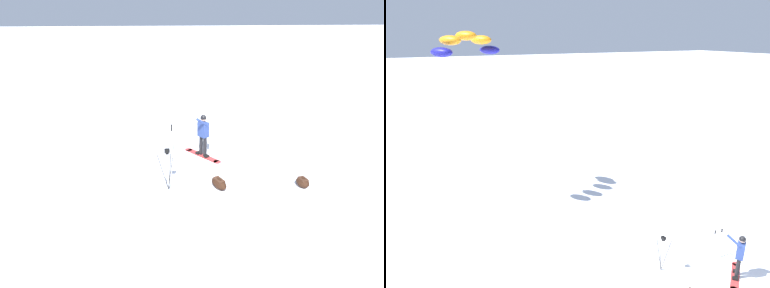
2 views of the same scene
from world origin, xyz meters
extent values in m
plane|color=white|center=(0.00, 0.00, 0.00)|extent=(300.00, 300.00, 0.00)
cylinder|color=black|center=(0.70, 0.46, 0.41)|extent=(0.14, 0.14, 0.83)
cylinder|color=black|center=(0.89, 0.58, 0.41)|extent=(0.14, 0.14, 0.83)
cube|color=navy|center=(0.79, 0.52, 1.12)|extent=(0.48, 0.44, 0.59)
sphere|color=tan|center=(0.79, 0.52, 1.56)|extent=(0.22, 0.22, 0.22)
sphere|color=black|center=(0.79, 0.52, 1.59)|extent=(0.24, 0.24, 0.24)
cylinder|color=navy|center=(0.51, 0.63, 1.53)|extent=(0.37, 0.49, 0.41)
cylinder|color=navy|center=(0.97, 0.61, 1.12)|extent=(0.09, 0.09, 0.59)
cube|color=#B23333|center=(0.76, 0.55, 0.01)|extent=(1.41, 1.18, 0.02)
cylinder|color=#B23333|center=(0.14, 0.07, 0.01)|extent=(0.29, 0.29, 0.02)
cylinder|color=#B23333|center=(1.37, 1.02, 0.01)|extent=(0.29, 0.29, 0.02)
cube|color=black|center=(0.58, 0.41, 0.06)|extent=(0.23, 0.24, 0.08)
cube|color=black|center=(0.93, 0.68, 0.06)|extent=(0.23, 0.24, 0.08)
ellipsoid|color=black|center=(-1.92, -2.31, 0.16)|extent=(0.55, 0.43, 0.32)
cube|color=#402618|center=(-1.92, -2.31, 0.27)|extent=(0.33, 0.26, 0.08)
cylinder|color=#262628|center=(-1.51, 2.20, 0.64)|extent=(0.08, 0.33, 1.29)
cylinder|color=#262628|center=(-1.62, 1.98, 0.64)|extent=(0.30, 0.17, 1.29)
cylinder|color=#262628|center=(-1.35, 1.98, 0.64)|extent=(0.30, 0.18, 1.29)
cube|color=black|center=(-1.48, 2.05, 1.32)|extent=(0.10, 0.10, 0.06)
cube|color=black|center=(-1.48, 2.05, 1.40)|extent=(0.12, 0.16, 0.10)
ellipsoid|color=black|center=(-1.62, 0.42, 0.17)|extent=(0.76, 0.58, 0.35)
cube|color=#402618|center=(-1.62, 0.42, 0.29)|extent=(0.46, 0.35, 0.08)
cylinder|color=gray|center=(1.18, 1.71, 0.62)|extent=(0.11, 0.24, 1.22)
cylinder|color=black|center=(1.18, 1.71, 1.17)|extent=(0.05, 0.05, 0.14)
cylinder|color=gray|center=(0.85, 1.74, 0.62)|extent=(0.09, 0.25, 1.22)
cylinder|color=black|center=(0.85, 1.74, 1.17)|extent=(0.05, 0.05, 0.14)
camera|label=1|loc=(-9.32, 2.41, 5.15)|focal=26.77mm
camera|label=2|loc=(-9.14, -6.34, 8.51)|focal=31.97mm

